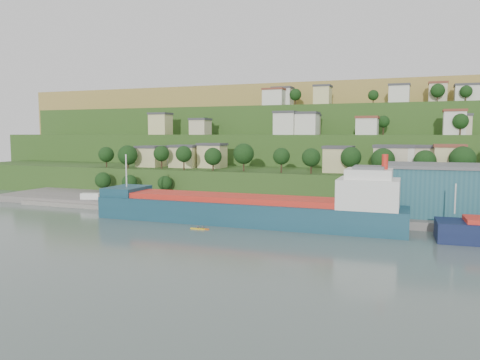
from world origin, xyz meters
The scene contains 10 objects.
ground centered at (0.00, 0.00, 0.00)m, with size 500.00×500.00×0.00m, color #475651.
quay centered at (20.00, 28.00, 0.00)m, with size 220.00×26.00×4.00m, color slate.
pebble_beach centered at (-55.00, 22.00, 0.00)m, with size 40.00×18.00×2.40m, color slate.
hillside centered at (0.03, 168.66, 0.08)m, with size 360.00×210.24×96.00m.
cargo_ship_near centered at (4.98, 9.05, 3.22)m, with size 78.52×13.70×20.14m.
warehouse centered at (50.26, 28.13, 8.43)m, with size 32.11×20.87×12.80m.
caravan centered at (-52.78, 19.10, 2.54)m, with size 5.76×2.40×2.69m, color white.
dinghy centered at (-46.76, 19.02, 1.64)m, with size 4.36×1.64×0.87m, color silver.
kayak_orange centered at (-4.03, -1.47, 0.24)m, with size 3.25×0.64×0.81m.
kayak_yellow centered at (-5.11, -1.84, 0.26)m, with size 3.60×0.89×0.89m.
Camera 1 is at (43.20, -99.45, 22.46)m, focal length 35.00 mm.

